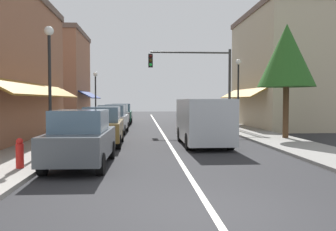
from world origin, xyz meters
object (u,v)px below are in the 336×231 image
parked_car_distant_left (122,114)px  street_lamp_left_near (50,68)px  parked_car_second_left (103,126)px  parked_car_third_left (113,119)px  parked_car_far_left (117,116)px  street_lamp_left_far (96,89)px  traffic_signal_mast_arm (201,74)px  tree_right_near (287,56)px  van_in_lane (203,120)px  fire_hydrant (20,153)px  street_lamp_right_mid (238,83)px  parked_car_nearest_left (81,138)px

parked_car_distant_left → street_lamp_left_near: street_lamp_left_near is taller
parked_car_second_left → parked_car_third_left: (-0.03, 5.87, 0.00)m
parked_car_far_left → street_lamp_left_far: street_lamp_left_far is taller
parked_car_far_left → traffic_signal_mast_arm: bearing=-24.1°
parked_car_third_left → parked_car_far_left: size_ratio=1.00×
street_lamp_left_far → tree_right_near: 16.42m
van_in_lane → traffic_signal_mast_arm: traffic_signal_mast_arm is taller
parked_car_second_left → van_in_lane: size_ratio=0.79×
street_lamp_left_near → fire_hydrant: street_lamp_left_near is taller
traffic_signal_mast_arm → tree_right_near: tree_right_near is taller
parked_car_third_left → tree_right_near: tree_right_near is taller
van_in_lane → street_lamp_left_near: (-6.36, -2.02, 2.15)m
parked_car_distant_left → street_lamp_right_mid: size_ratio=0.86×
traffic_signal_mast_arm → parked_car_second_left: bearing=-127.3°
parked_car_nearest_left → fire_hydrant: bearing=-152.9°
traffic_signal_mast_arm → parked_car_third_left: bearing=-162.7°
parked_car_second_left → street_lamp_left_far: bearing=98.1°
parked_car_third_left → parked_car_nearest_left: bearing=-88.8°
van_in_lane → street_lamp_right_mid: bearing=62.9°
parked_car_nearest_left → fire_hydrant: parked_car_nearest_left is taller
parked_car_second_left → tree_right_near: tree_right_near is taller
parked_car_second_left → parked_car_third_left: size_ratio=0.99×
parked_car_third_left → street_lamp_left_far: street_lamp_left_far is taller
street_lamp_left_near → parked_car_distant_left: bearing=84.1°
traffic_signal_mast_arm → parked_car_distant_left: bearing=128.8°
van_in_lane → street_lamp_left_far: size_ratio=1.18×
parked_car_third_left → traffic_signal_mast_arm: 6.86m
parked_car_nearest_left → parked_car_distant_left: bearing=91.0°
parked_car_third_left → parked_car_far_left: same height
street_lamp_left_near → street_lamp_right_mid: (9.96, 9.02, -0.07)m
parked_car_distant_left → parked_car_nearest_left: bearing=-90.5°
parked_car_far_left → parked_car_distant_left: 4.47m
parked_car_second_left → street_lamp_left_near: bearing=-128.0°
street_lamp_right_mid → fire_hydrant: (-9.91, -12.60, -2.68)m
fire_hydrant → parked_car_nearest_left: bearing=25.8°
street_lamp_right_mid → street_lamp_left_near: bearing=-137.8°
parked_car_second_left → fire_hydrant: 6.14m
street_lamp_left_far → tree_right_near: size_ratio=0.74×
traffic_signal_mast_arm → parked_car_far_left: bearing=154.8°
parked_car_far_left → street_lamp_right_mid: bearing=-23.5°
street_lamp_left_far → street_lamp_left_near: bearing=-88.9°
parked_car_nearest_left → traffic_signal_mast_arm: bearing=66.3°
parked_car_nearest_left → parked_car_second_left: size_ratio=1.00×
parked_car_distant_left → van_in_lane: bearing=-73.4°
parked_car_second_left → parked_car_third_left: 5.87m
parked_car_nearest_left → street_lamp_right_mid: size_ratio=0.86×
street_lamp_left_near → traffic_signal_mast_arm: bearing=52.7°
parked_car_second_left → parked_car_far_left: 10.49m
traffic_signal_mast_arm → street_lamp_left_near: (-7.62, -10.01, -0.57)m
parked_car_far_left → van_in_lane: size_ratio=0.80×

